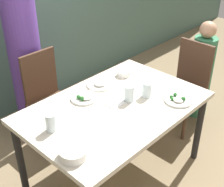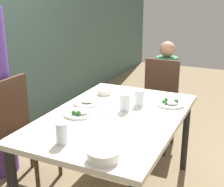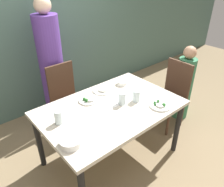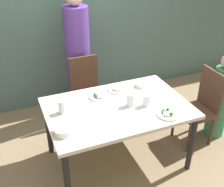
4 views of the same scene
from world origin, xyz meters
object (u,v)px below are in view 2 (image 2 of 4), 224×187
at_px(plate_rice_adult, 87,102).
at_px(chair_child_spot, 158,102).
at_px(person_child, 165,93).
at_px(bowl_curry, 103,154).
at_px(glass_water_tall, 139,98).
at_px(chair_adult_spot, 24,128).

bearing_deg(plate_rice_adult, chair_child_spot, -19.67).
bearing_deg(plate_rice_adult, person_child, -15.34).
bearing_deg(plate_rice_adult, bowl_curry, -144.88).
distance_m(person_child, bowl_curry, 2.02).
height_order(chair_child_spot, glass_water_tall, chair_child_spot).
relative_size(chair_adult_spot, bowl_curry, 5.06).
bearing_deg(plate_rice_adult, glass_water_tall, -69.99).
relative_size(chair_adult_spot, plate_rice_adult, 4.21).
height_order(chair_adult_spot, person_child, person_child).
bearing_deg(chair_child_spot, person_child, 90.00).
relative_size(chair_child_spot, bowl_curry, 5.06).
bearing_deg(person_child, chair_child_spot, 180.00).
xyz_separation_m(chair_child_spot, glass_water_tall, (-0.80, -0.07, 0.30)).
distance_m(chair_adult_spot, glass_water_tall, 1.04).
bearing_deg(person_child, bowl_curry, -174.52).
distance_m(bowl_curry, plate_rice_adult, 0.93).
distance_m(chair_adult_spot, chair_child_spot, 1.44).
xyz_separation_m(person_child, glass_water_tall, (-1.09, -0.07, 0.29)).
height_order(chair_adult_spot, plate_rice_adult, chair_adult_spot).
relative_size(bowl_curry, glass_water_tall, 1.46).
distance_m(chair_adult_spot, bowl_curry, 1.22).
height_order(person_child, glass_water_tall, person_child).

